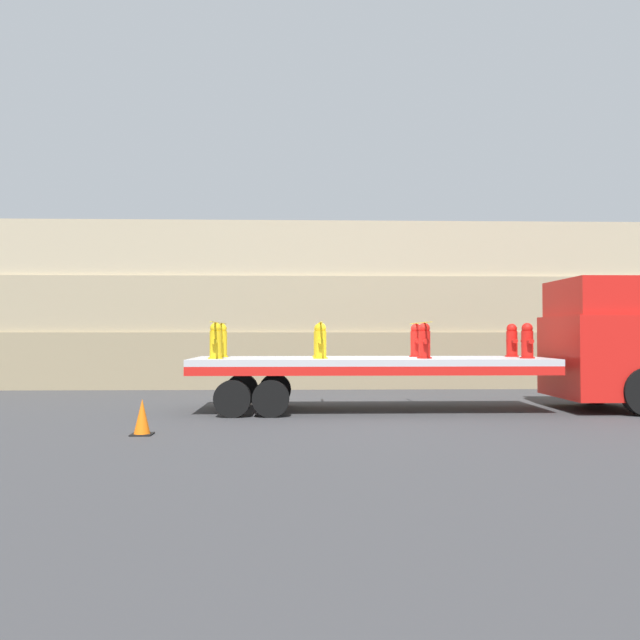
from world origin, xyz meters
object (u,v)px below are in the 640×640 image
(truck_cab, at_px, (604,345))
(flatbed_trailer, at_px, (348,368))
(fire_hydrant_red_near_3, at_px, (527,341))
(traffic_cone, at_px, (142,417))
(fire_hydrant_red_near_2, at_px, (424,341))
(fire_hydrant_red_far_3, at_px, (512,341))
(fire_hydrant_yellow_far_1, at_px, (319,341))
(fire_hydrant_red_far_2, at_px, (416,341))
(fire_hydrant_yellow_near_0, at_px, (216,341))
(fire_hydrant_yellow_far_0, at_px, (222,341))
(fire_hydrant_yellow_near_1, at_px, (321,341))

(truck_cab, bearing_deg, flatbed_trailer, 180.00)
(fire_hydrant_red_near_3, distance_m, traffic_cone, 8.76)
(fire_hydrant_red_near_2, distance_m, fire_hydrant_red_far_3, 2.63)
(flatbed_trailer, distance_m, fire_hydrant_yellow_far_1, 1.07)
(fire_hydrant_yellow_far_1, xyz_separation_m, fire_hydrant_red_far_2, (2.41, 0.00, 0.00))
(fire_hydrant_yellow_near_0, bearing_deg, fire_hydrant_yellow_far_0, 90.00)
(fire_hydrant_yellow_near_1, bearing_deg, fire_hydrant_yellow_far_0, 156.26)
(flatbed_trailer, relative_size, fire_hydrant_red_far_2, 10.20)
(fire_hydrant_yellow_near_0, xyz_separation_m, fire_hydrant_yellow_far_1, (2.41, 1.06, 0.00))
(fire_hydrant_yellow_far_0, bearing_deg, fire_hydrant_red_near_2, -12.40)
(fire_hydrant_red_near_2, bearing_deg, fire_hydrant_red_far_3, 23.74)
(fire_hydrant_yellow_near_1, bearing_deg, fire_hydrant_yellow_near_0, 180.00)
(flatbed_trailer, bearing_deg, fire_hydrant_red_far_3, 7.29)
(fire_hydrant_yellow_far_0, relative_size, fire_hydrant_yellow_near_1, 1.00)
(fire_hydrant_red_near_3, bearing_deg, truck_cab, 14.28)
(fire_hydrant_yellow_far_0, height_order, fire_hydrant_yellow_near_1, same)
(fire_hydrant_yellow_near_0, xyz_separation_m, fire_hydrant_red_near_2, (4.81, 0.00, 0.00))
(fire_hydrant_yellow_far_1, distance_m, fire_hydrant_red_far_2, 2.41)
(truck_cab, height_order, fire_hydrant_red_far_2, truck_cab)
(traffic_cone, bearing_deg, fire_hydrant_yellow_far_1, 50.41)
(fire_hydrant_yellow_far_0, relative_size, fire_hydrant_red_near_2, 1.00)
(flatbed_trailer, distance_m, fire_hydrant_red_far_2, 1.92)
(fire_hydrant_yellow_far_0, distance_m, traffic_cone, 4.33)
(fire_hydrant_yellow_near_1, distance_m, fire_hydrant_red_near_2, 2.41)
(fire_hydrant_yellow_near_0, height_order, fire_hydrant_yellow_near_1, same)
(fire_hydrant_red_near_2, bearing_deg, fire_hydrant_yellow_near_1, 180.00)
(fire_hydrant_red_far_3, xyz_separation_m, traffic_cone, (-8.13, -4.01, -1.34))
(flatbed_trailer, height_order, fire_hydrant_red_near_2, fire_hydrant_red_near_2)
(truck_cab, xyz_separation_m, fire_hydrant_red_far_2, (-4.49, 0.53, 0.09))
(flatbed_trailer, relative_size, fire_hydrant_yellow_far_1, 10.20)
(fire_hydrant_red_near_2, bearing_deg, fire_hydrant_yellow_far_0, 167.60)
(fire_hydrant_yellow_far_1, xyz_separation_m, traffic_cone, (-3.32, -4.01, -1.34))
(flatbed_trailer, xyz_separation_m, fire_hydrant_red_near_2, (1.73, -0.53, 0.64))
(fire_hydrant_yellow_far_1, bearing_deg, fire_hydrant_red_near_2, -23.74)
(truck_cab, relative_size, fire_hydrant_yellow_near_1, 3.81)
(truck_cab, height_order, fire_hydrant_red_near_2, truck_cab)
(fire_hydrant_red_near_2, height_order, fire_hydrant_red_far_3, same)
(truck_cab, relative_size, fire_hydrant_red_near_2, 3.81)
(fire_hydrant_yellow_near_0, bearing_deg, fire_hydrant_red_near_2, 0.00)
(fire_hydrant_yellow_far_0, distance_m, fire_hydrant_red_far_3, 7.22)
(fire_hydrant_yellow_near_1, bearing_deg, fire_hydrant_yellow_far_1, 90.00)
(fire_hydrant_red_near_3, bearing_deg, fire_hydrant_yellow_far_1, 167.60)
(fire_hydrant_yellow_far_1, relative_size, fire_hydrant_red_near_3, 1.00)
(truck_cab, bearing_deg, fire_hydrant_yellow_far_1, 175.61)
(truck_cab, relative_size, fire_hydrant_red_far_3, 3.81)
(fire_hydrant_yellow_far_0, xyz_separation_m, fire_hydrant_red_far_3, (7.22, 0.00, 0.00))
(flatbed_trailer, height_order, fire_hydrant_yellow_far_1, fire_hydrant_yellow_far_1)
(fire_hydrant_red_far_3, height_order, traffic_cone, fire_hydrant_red_far_3)
(fire_hydrant_red_near_2, bearing_deg, fire_hydrant_yellow_near_0, 180.00)
(fire_hydrant_red_far_3, bearing_deg, fire_hydrant_yellow_far_0, 180.00)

